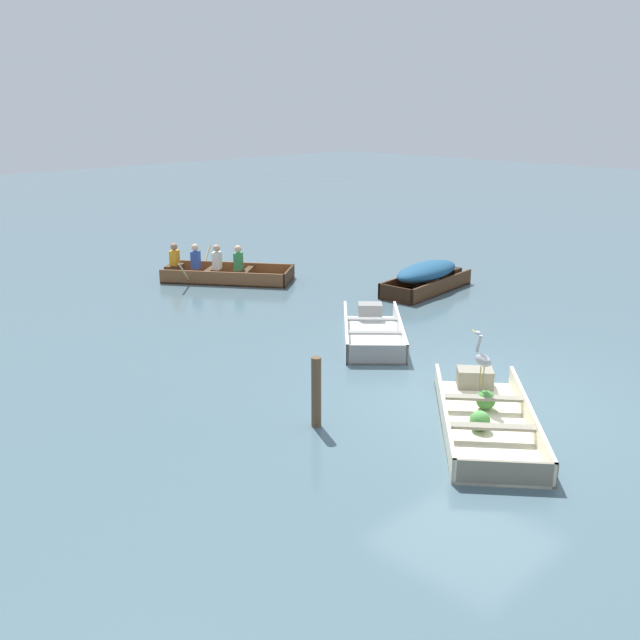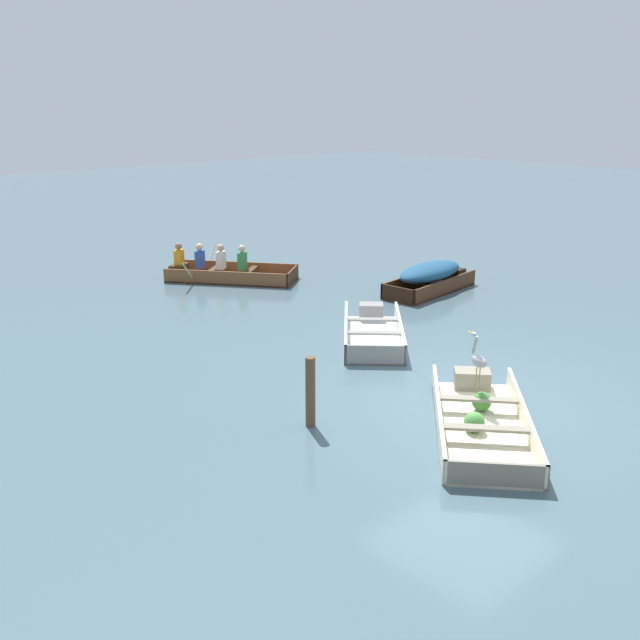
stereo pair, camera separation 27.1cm
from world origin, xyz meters
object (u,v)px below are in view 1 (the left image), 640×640
object	(u,v)px
skiff_dark_varnish_mid_moored	(427,275)
rowboat_wooden_brown_with_crew	(219,271)
skiff_white_near_moored	(373,331)
heron_on_dinghy	(483,358)
mooring_post	(316,392)
dinghy_cream_foreground	(485,416)

from	to	relation	value
skiff_dark_varnish_mid_moored	rowboat_wooden_brown_with_crew	bearing A→B (deg)	123.45
skiff_white_near_moored	heron_on_dinghy	distance (m)	3.67
skiff_white_near_moored	mooring_post	xyz separation A→B (m)	(-3.53, -2.03, 0.38)
skiff_white_near_moored	rowboat_wooden_brown_with_crew	bearing A→B (deg)	83.26
skiff_white_near_moored	rowboat_wooden_brown_with_crew	world-z (taller)	rowboat_wooden_brown_with_crew
skiff_white_near_moored	heron_on_dinghy	xyz separation A→B (m)	(-1.40, -3.32, 0.67)
skiff_white_near_moored	heron_on_dinghy	world-z (taller)	heron_on_dinghy
skiff_white_near_moored	mooring_post	world-z (taller)	mooring_post
skiff_white_near_moored	mooring_post	distance (m)	4.09
skiff_white_near_moored	skiff_dark_varnish_mid_moored	distance (m)	3.86
skiff_white_near_moored	skiff_dark_varnish_mid_moored	xyz separation A→B (m)	(3.59, 1.41, 0.27)
rowboat_wooden_brown_with_crew	skiff_white_near_moored	bearing A→B (deg)	-96.74
dinghy_cream_foreground	heron_on_dinghy	bearing A→B (deg)	41.57
dinghy_cream_foreground	mooring_post	xyz separation A→B (m)	(-1.75, 1.62, 0.39)
skiff_white_near_moored	rowboat_wooden_brown_with_crew	xyz separation A→B (m)	(0.69, 5.80, 0.10)
heron_on_dinghy	rowboat_wooden_brown_with_crew	bearing A→B (deg)	77.10
skiff_white_near_moored	heron_on_dinghy	bearing A→B (deg)	-112.90
skiff_dark_varnish_mid_moored	heron_on_dinghy	bearing A→B (deg)	-136.54
rowboat_wooden_brown_with_crew	heron_on_dinghy	size ratio (longest dim) A/B	3.92
skiff_dark_varnish_mid_moored	heron_on_dinghy	distance (m)	6.89
skiff_white_near_moored	rowboat_wooden_brown_with_crew	distance (m)	5.84
dinghy_cream_foreground	rowboat_wooden_brown_with_crew	world-z (taller)	rowboat_wooden_brown_with_crew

